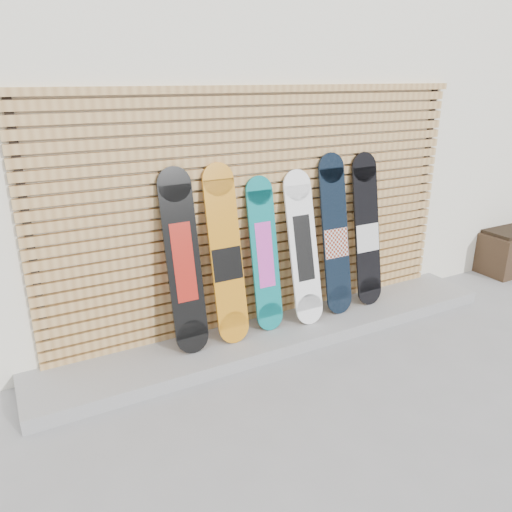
% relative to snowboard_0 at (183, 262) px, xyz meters
% --- Properties ---
extents(ground, '(80.00, 80.00, 0.00)m').
position_rel_snowboard_0_xyz_m(ground, '(1.05, -0.78, -0.90)').
color(ground, gray).
rests_on(ground, ground).
extents(building, '(12.00, 5.00, 3.60)m').
position_rel_snowboard_0_xyz_m(building, '(1.55, 2.72, 0.90)').
color(building, white).
rests_on(building, ground).
extents(concrete_step, '(4.60, 0.70, 0.12)m').
position_rel_snowboard_0_xyz_m(concrete_step, '(0.90, -0.10, -0.84)').
color(concrete_step, gray).
rests_on(concrete_step, ground).
extents(slat_wall, '(4.26, 0.08, 2.29)m').
position_rel_snowboard_0_xyz_m(slat_wall, '(0.90, 0.19, 0.31)').
color(slat_wall, tan).
rests_on(slat_wall, ground).
extents(snowboard_0, '(0.29, 0.33, 1.57)m').
position_rel_snowboard_0_xyz_m(snowboard_0, '(0.00, 0.00, 0.00)').
color(snowboard_0, black).
rests_on(snowboard_0, concrete_step).
extents(snowboard_1, '(0.29, 0.35, 1.57)m').
position_rel_snowboard_0_xyz_m(snowboard_1, '(0.39, -0.01, -0.01)').
color(snowboard_1, orange).
rests_on(snowboard_1, concrete_step).
extents(snowboard_2, '(0.27, 0.29, 1.42)m').
position_rel_snowboard_0_xyz_m(snowboard_2, '(0.79, 0.02, -0.07)').
color(snowboard_2, '#0C777A').
rests_on(snowboard_2, concrete_step).
extents(snowboard_3, '(0.29, 0.37, 1.44)m').
position_rel_snowboard_0_xyz_m(snowboard_3, '(1.19, -0.02, -0.06)').
color(snowboard_3, white).
rests_on(snowboard_3, concrete_step).
extents(snowboard_4, '(0.29, 0.32, 1.57)m').
position_rel_snowboard_0_xyz_m(snowboard_4, '(1.57, 0.00, -0.01)').
color(snowboard_4, black).
rests_on(snowboard_4, concrete_step).
extents(snowboard_5, '(0.30, 0.30, 1.54)m').
position_rel_snowboard_0_xyz_m(snowboard_5, '(1.98, 0.01, -0.02)').
color(snowboard_5, black).
rests_on(snowboard_5, concrete_step).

